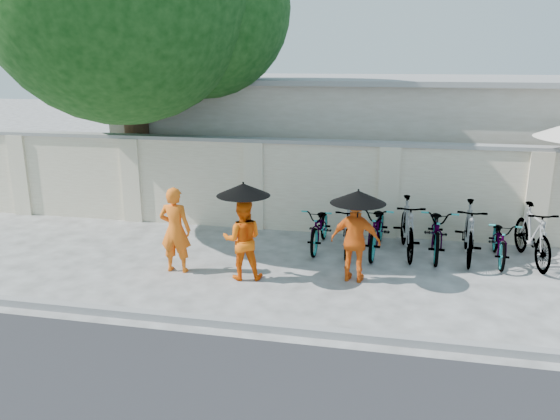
# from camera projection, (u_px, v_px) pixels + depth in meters

# --- Properties ---
(ground) EXTENTS (80.00, 80.00, 0.00)m
(ground) POSITION_uv_depth(u_px,v_px,m) (266.00, 283.00, 9.56)
(ground) COLOR #BABABA
(kerb) EXTENTS (40.00, 0.16, 0.12)m
(kerb) POSITION_uv_depth(u_px,v_px,m) (240.00, 324.00, 7.94)
(kerb) COLOR gray
(kerb) RESTS_ON ground
(compound_wall) EXTENTS (20.00, 0.30, 2.00)m
(compound_wall) POSITION_uv_depth(u_px,v_px,m) (343.00, 189.00, 12.12)
(compound_wall) COLOR #EBE1C5
(compound_wall) RESTS_ON ground
(building_behind) EXTENTS (14.00, 6.00, 3.20)m
(building_behind) POSITION_uv_depth(u_px,v_px,m) (392.00, 140.00, 15.35)
(building_behind) COLOR beige
(building_behind) RESTS_ON ground
(monk_left) EXTENTS (0.59, 0.39, 1.59)m
(monk_left) POSITION_uv_depth(u_px,v_px,m) (175.00, 230.00, 9.90)
(monk_left) COLOR orange
(monk_left) RESTS_ON ground
(monk_center) EXTENTS (0.80, 0.68, 1.45)m
(monk_center) POSITION_uv_depth(u_px,v_px,m) (243.00, 240.00, 9.60)
(monk_center) COLOR #FD630B
(monk_center) RESTS_ON ground
(parasol_center) EXTENTS (0.93, 0.93, 0.94)m
(parasol_center) POSITION_uv_depth(u_px,v_px,m) (243.00, 190.00, 9.26)
(parasol_center) COLOR black
(parasol_center) RESTS_ON ground
(monk_right) EXTENTS (0.91, 0.48, 1.49)m
(monk_right) POSITION_uv_depth(u_px,v_px,m) (356.00, 241.00, 9.46)
(monk_right) COLOR orange
(monk_right) RESTS_ON ground
(parasol_right) EXTENTS (0.95, 0.95, 0.82)m
(parasol_right) POSITION_uv_depth(u_px,v_px,m) (358.00, 197.00, 9.17)
(parasol_right) COLOR black
(parasol_right) RESTS_ON ground
(bike_0) EXTENTS (0.67, 1.76, 0.91)m
(bike_0) POSITION_uv_depth(u_px,v_px,m) (320.00, 227.00, 11.24)
(bike_0) COLOR gray
(bike_0) RESTS_ON ground
(bike_1) EXTENTS (0.52, 1.68, 1.00)m
(bike_1) POSITION_uv_depth(u_px,v_px,m) (348.00, 229.00, 10.96)
(bike_1) COLOR gray
(bike_1) RESTS_ON ground
(bike_2) EXTENTS (0.84, 2.01, 1.03)m
(bike_2) POSITION_uv_depth(u_px,v_px,m) (378.00, 228.00, 10.98)
(bike_2) COLOR gray
(bike_2) RESTS_ON ground
(bike_3) EXTENTS (0.71, 1.93, 1.14)m
(bike_3) POSITION_uv_depth(u_px,v_px,m) (407.00, 227.00, 10.84)
(bike_3) COLOR gray
(bike_3) RESTS_ON ground
(bike_4) EXTENTS (0.77, 1.99, 1.03)m
(bike_4) POSITION_uv_depth(u_px,v_px,m) (437.00, 230.00, 10.80)
(bike_4) COLOR gray
(bike_4) RESTS_ON ground
(bike_5) EXTENTS (0.66, 1.91, 1.13)m
(bike_5) POSITION_uv_depth(u_px,v_px,m) (469.00, 231.00, 10.57)
(bike_5) COLOR gray
(bike_5) RESTS_ON ground
(bike_6) EXTENTS (0.66, 1.67, 0.86)m
(bike_6) POSITION_uv_depth(u_px,v_px,m) (500.00, 240.00, 10.49)
(bike_6) COLOR gray
(bike_6) RESTS_ON ground
(bike_7) EXTENTS (0.75, 1.92, 1.12)m
(bike_7) POSITION_uv_depth(u_px,v_px,m) (533.00, 234.00, 10.40)
(bike_7) COLOR gray
(bike_7) RESTS_ON ground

